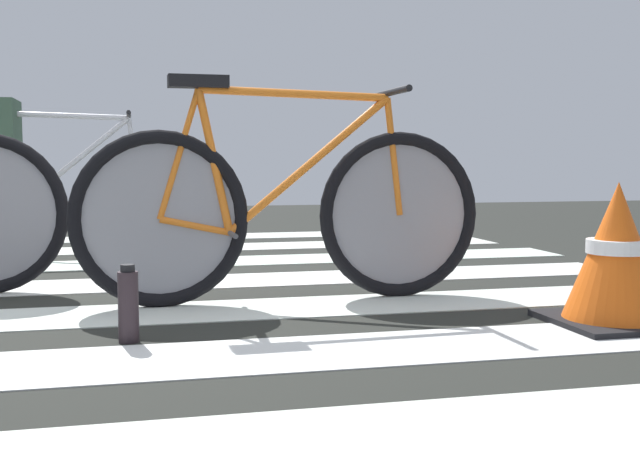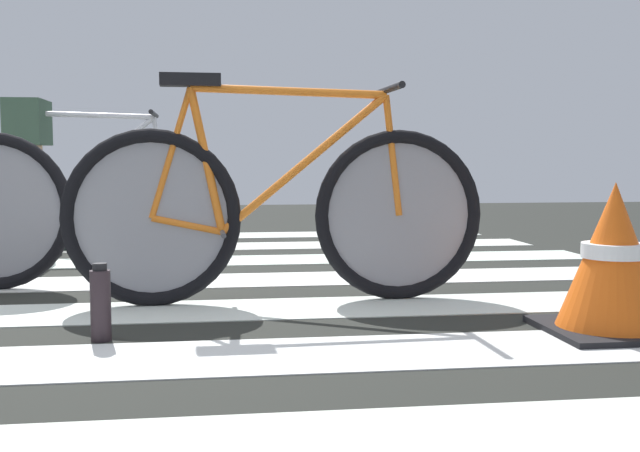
% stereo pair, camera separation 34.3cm
% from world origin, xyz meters
% --- Properties ---
extents(ground, '(18.00, 14.00, 0.02)m').
position_xyz_m(ground, '(0.00, 0.00, 0.01)').
color(ground, '#242622').
extents(crosswalk_markings, '(5.39, 5.76, 0.00)m').
position_xyz_m(crosswalk_markings, '(0.06, 0.25, 0.02)').
color(crosswalk_markings, silver).
rests_on(crosswalk_markings, ground).
extents(bicycle_1_of_3, '(1.74, 0.52, 0.93)m').
position_xyz_m(bicycle_1_of_3, '(0.73, 0.01, 0.41)').
color(bicycle_1_of_3, black).
rests_on(bicycle_1_of_3, ground).
extents(bicycle_3_of_3, '(1.74, 0.52, 0.93)m').
position_xyz_m(bicycle_3_of_3, '(-0.34, 1.93, 0.41)').
color(bicycle_3_of_3, black).
rests_on(bicycle_3_of_3, ground).
extents(cyclist_3_of_3, '(0.31, 0.41, 0.96)m').
position_xyz_m(cyclist_3_of_3, '(-0.66, 1.92, 0.64)').
color(cyclist_3_of_3, tan).
rests_on(cyclist_3_of_3, ground).
extents(water_bottle, '(0.07, 0.07, 0.26)m').
position_xyz_m(water_bottle, '(0.10, -0.60, 0.14)').
color(water_bottle, '#2A2025').
rests_on(water_bottle, ground).
extents(traffic_cone, '(0.45, 0.45, 0.52)m').
position_xyz_m(traffic_cone, '(1.82, -0.72, 0.27)').
color(traffic_cone, black).
rests_on(traffic_cone, ground).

